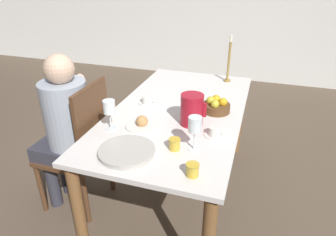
{
  "coord_description": "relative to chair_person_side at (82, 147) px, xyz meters",
  "views": [
    {
      "loc": [
        0.51,
        -1.83,
        1.65
      ],
      "look_at": [
        0.0,
        -0.25,
        0.79
      ],
      "focal_mm": 32.0,
      "sensor_mm": 36.0,
      "label": 1
    }
  ],
  "objects": [
    {
      "name": "teacup_across",
      "position": [
        0.37,
        0.34,
        0.27
      ],
      "size": [
        0.12,
        0.12,
        0.06
      ],
      "color": "silver",
      "rests_on": "dining_table"
    },
    {
      "name": "wine_glass_juice",
      "position": [
        0.3,
        -0.09,
        0.38
      ],
      "size": [
        0.07,
        0.07,
        0.19
      ],
      "color": "white",
      "rests_on": "dining_table"
    },
    {
      "name": "jam_jar_red",
      "position": [
        0.74,
        -0.18,
        0.28
      ],
      "size": [
        0.07,
        0.07,
        0.06
      ],
      "color": "gold",
      "rests_on": "dining_table"
    },
    {
      "name": "teacup_near_person",
      "position": [
        0.92,
        0.03,
        0.27
      ],
      "size": [
        0.12,
        0.12,
        0.06
      ],
      "color": "silver",
      "rests_on": "dining_table"
    },
    {
      "name": "fruit_bowl",
      "position": [
        0.87,
        0.36,
        0.28
      ],
      "size": [
        0.19,
        0.19,
        0.1
      ],
      "color": "brown",
      "rests_on": "dining_table"
    },
    {
      "name": "candlestick_tall",
      "position": [
        0.86,
        0.99,
        0.4
      ],
      "size": [
        0.06,
        0.06,
        0.39
      ],
      "color": "olive",
      "rests_on": "dining_table"
    },
    {
      "name": "ground_plane",
      "position": [
        0.62,
        0.32,
        -0.5
      ],
      "size": [
        20.0,
        20.0,
        0.0
      ],
      "primitive_type": "plane",
      "color": "brown"
    },
    {
      "name": "jam_jar_amber",
      "position": [
        0.88,
        -0.38,
        0.28
      ],
      "size": [
        0.07,
        0.07,
        0.06
      ],
      "color": "gold",
      "rests_on": "dining_table"
    },
    {
      "name": "serving_tray",
      "position": [
        0.51,
        -0.31,
        0.26
      ],
      "size": [
        0.31,
        0.31,
        0.03
      ],
      "color": "#B7B2A8",
      "rests_on": "dining_table"
    },
    {
      "name": "person_seated",
      "position": [
        -0.1,
        -0.02,
        0.19
      ],
      "size": [
        0.39,
        0.41,
        1.17
      ],
      "rotation": [
        0.0,
        0.0,
        1.57
      ],
      "color": "#33333D",
      "rests_on": "ground_plane"
    },
    {
      "name": "wine_glass_water",
      "position": [
        0.84,
        -0.15,
        0.39
      ],
      "size": [
        0.07,
        0.07,
        0.2
      ],
      "color": "white",
      "rests_on": "dining_table"
    },
    {
      "name": "chair_person_side",
      "position": [
        0.0,
        0.0,
        0.0
      ],
      "size": [
        0.42,
        0.42,
        0.97
      ],
      "rotation": [
        0.0,
        0.0,
        1.57
      ],
      "color": "#51331E",
      "rests_on": "ground_plane"
    },
    {
      "name": "bread_plate",
      "position": [
        0.47,
        0.0,
        0.26
      ],
      "size": [
        0.21,
        0.21,
        0.07
      ],
      "color": "silver",
      "rests_on": "dining_table"
    },
    {
      "name": "dining_table",
      "position": [
        0.62,
        0.32,
        0.14
      ],
      "size": [
        0.88,
        1.63,
        0.74
      ],
      "color": "silver",
      "rests_on": "ground_plane"
    },
    {
      "name": "red_pitcher",
      "position": [
        0.75,
        0.13,
        0.34
      ],
      "size": [
        0.17,
        0.14,
        0.2
      ],
      "color": "#A31423",
      "rests_on": "dining_table"
    }
  ]
}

